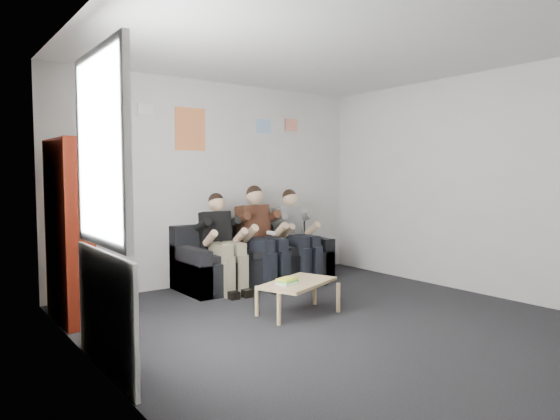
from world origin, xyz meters
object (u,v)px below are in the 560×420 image
object	(u,v)px
sofa	(254,262)
person_right	(297,235)
person_left	(223,243)
coffee_table	(298,285)
bookshelf	(71,231)
person_middle	(262,237)

from	to	relation	value
sofa	person_right	distance (m)	0.70
sofa	person_left	bearing A→B (deg)	-161.80
sofa	person_left	world-z (taller)	person_left
person_left	coffee_table	bearing A→B (deg)	-75.27
bookshelf	sofa	bearing A→B (deg)	7.06
sofa	person_right	bearing A→B (deg)	-18.34
coffee_table	person_left	world-z (taller)	person_left
person_middle	person_right	bearing A→B (deg)	1.00
person_middle	bookshelf	bearing A→B (deg)	-174.73
person_middle	coffee_table	bearing A→B (deg)	-107.97
sofa	person_right	world-z (taller)	person_right
person_left	person_right	distance (m)	1.16
person_middle	person_right	distance (m)	0.58
sofa	person_left	size ratio (longest dim) A/B	1.70
bookshelf	person_left	size ratio (longest dim) A/B	1.47
sofa	coffee_table	bearing A→B (deg)	-106.35
sofa	person_middle	world-z (taller)	person_middle
sofa	coffee_table	xyz separation A→B (m)	(-0.45, -1.53, 0.01)
coffee_table	person_right	size ratio (longest dim) A/B	0.69
sofa	bookshelf	world-z (taller)	bookshelf
bookshelf	person_right	bearing A→B (deg)	1.64
bookshelf	person_left	world-z (taller)	bookshelf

